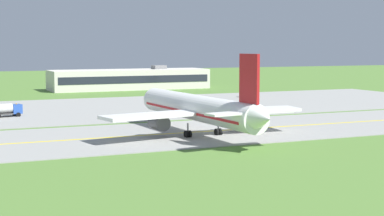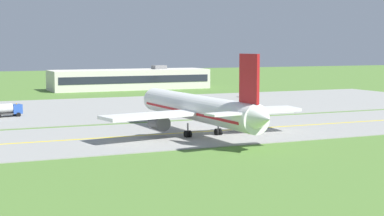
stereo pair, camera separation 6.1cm
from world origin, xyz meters
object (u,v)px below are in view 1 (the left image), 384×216
at_px(airplane_lead, 199,109).
at_px(service_truck_catering, 249,92).
at_px(service_truck_fuel, 6,109).
at_px(service_truck_pushback, 190,104).

relative_size(airplane_lead, service_truck_catering, 6.27).
height_order(airplane_lead, service_truck_fuel, airplane_lead).
distance_m(airplane_lead, service_truck_catering, 67.60).
relative_size(service_truck_fuel, service_truck_pushback, 1.10).
bearing_deg(airplane_lead, service_truck_catering, 54.34).
xyz_separation_m(airplane_lead, service_truck_fuel, (-24.28, 36.35, -2.60)).
distance_m(airplane_lead, service_truck_fuel, 43.79).
bearing_deg(service_truck_pushback, service_truck_fuel, 172.59).
xyz_separation_m(service_truck_fuel, service_truck_pushback, (36.52, -4.75, 0.00)).
distance_m(airplane_lead, service_truck_pushback, 33.99).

